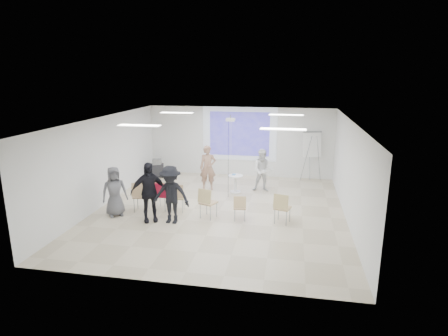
% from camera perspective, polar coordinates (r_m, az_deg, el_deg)
% --- Properties ---
extents(floor, '(8.00, 9.00, 0.10)m').
position_cam_1_polar(floor, '(12.41, -0.67, -6.73)').
color(floor, beige).
rests_on(floor, ground).
extents(ceiling, '(8.00, 9.00, 0.10)m').
position_cam_1_polar(ceiling, '(11.67, -0.72, 7.64)').
color(ceiling, white).
rests_on(ceiling, wall_back).
extents(wall_back, '(8.00, 0.10, 3.00)m').
position_cam_1_polar(wall_back, '(16.34, 2.39, 4.04)').
color(wall_back, silver).
rests_on(wall_back, floor).
extents(wall_left, '(0.10, 9.00, 3.00)m').
position_cam_1_polar(wall_left, '(13.32, -18.06, 0.99)').
color(wall_left, silver).
rests_on(wall_left, floor).
extents(wall_right, '(0.10, 9.00, 3.00)m').
position_cam_1_polar(wall_right, '(11.87, 18.86, -0.64)').
color(wall_right, silver).
rests_on(wall_right, floor).
extents(projection_halo, '(3.20, 0.01, 2.30)m').
position_cam_1_polar(projection_halo, '(16.22, 2.37, 5.22)').
color(projection_halo, silver).
rests_on(projection_halo, wall_back).
extents(projection_image, '(2.60, 0.01, 1.90)m').
position_cam_1_polar(projection_image, '(16.20, 2.36, 5.21)').
color(projection_image, '#3A34B0').
rests_on(projection_image, wall_back).
extents(pedestal_table, '(0.58, 0.58, 0.69)m').
position_cam_1_polar(pedestal_table, '(14.12, 1.75, -2.25)').
color(pedestal_table, white).
rests_on(pedestal_table, floor).
extents(player_left, '(0.82, 0.66, 1.95)m').
position_cam_1_polar(player_left, '(14.35, -2.47, 0.47)').
color(player_left, '#A47A64').
rests_on(player_left, floor).
extents(player_right, '(0.90, 0.74, 1.80)m').
position_cam_1_polar(player_right, '(14.25, 5.97, -0.02)').
color(player_right, white).
rests_on(player_right, floor).
extents(controller_left, '(0.07, 0.12, 0.04)m').
position_cam_1_polar(controller_left, '(14.48, -1.57, 1.86)').
color(controller_left, silver).
rests_on(controller_left, player_left).
extents(controller_right, '(0.04, 0.12, 0.04)m').
position_cam_1_polar(controller_right, '(14.43, 5.37, 1.46)').
color(controller_right, white).
rests_on(controller_right, player_right).
extents(chair_far_left, '(0.52, 0.55, 1.00)m').
position_cam_1_polar(chair_far_left, '(12.42, -12.64, -3.92)').
color(chair_far_left, tan).
rests_on(chair_far_left, floor).
extents(chair_left_mid, '(0.53, 0.56, 0.99)m').
position_cam_1_polar(chair_left_mid, '(12.43, -9.60, -3.78)').
color(chair_left_mid, tan).
rests_on(chair_left_mid, floor).
extents(chair_left_inner, '(0.52, 0.55, 0.96)m').
position_cam_1_polar(chair_left_inner, '(12.17, -7.18, -4.18)').
color(chair_left_inner, tan).
rests_on(chair_left_inner, floor).
extents(chair_center, '(0.60, 0.62, 0.98)m').
position_cam_1_polar(chair_center, '(11.58, -2.63, -5.00)').
color(chair_center, tan).
rests_on(chair_center, floor).
extents(chair_right_inner, '(0.43, 0.45, 0.81)m').
position_cam_1_polar(chair_right_inner, '(11.44, 2.43, -5.77)').
color(chair_right_inner, tan).
rests_on(chair_right_inner, floor).
extents(chair_right_far, '(0.56, 0.58, 0.95)m').
position_cam_1_polar(chair_right_far, '(11.30, 8.81, -5.74)').
color(chair_right_far, tan).
rests_on(chair_right_far, floor).
extents(red_jacket, '(0.49, 0.17, 0.46)m').
position_cam_1_polar(red_jacket, '(12.27, -9.79, -3.39)').
color(red_jacket, '#A6142E').
rests_on(red_jacket, chair_left_mid).
extents(laptop, '(0.39, 0.31, 0.03)m').
position_cam_1_polar(laptop, '(12.28, -7.08, -4.26)').
color(laptop, black).
rests_on(laptop, chair_left_inner).
extents(audience_left, '(1.43, 1.22, 2.11)m').
position_cam_1_polar(audience_left, '(11.45, -11.44, -2.99)').
color(audience_left, black).
rests_on(audience_left, floor).
extents(audience_mid, '(1.32, 0.76, 2.00)m').
position_cam_1_polar(audience_mid, '(11.23, -8.13, -3.49)').
color(audience_mid, black).
rests_on(audience_mid, floor).
extents(audience_outer, '(1.04, 0.97, 1.78)m').
position_cam_1_polar(audience_outer, '(12.21, -16.38, -3.03)').
color(audience_outer, slate).
rests_on(audience_outer, floor).
extents(flipchart_easel, '(0.88, 0.69, 2.10)m').
position_cam_1_polar(flipchart_easel, '(15.83, 13.26, 3.50)').
color(flipchart_easel, gray).
rests_on(flipchart_easel, floor).
extents(av_cart, '(0.63, 0.55, 0.80)m').
position_cam_1_polar(av_cart, '(16.49, -10.13, -0.11)').
color(av_cart, black).
rests_on(av_cart, floor).
extents(ceiling_projector, '(0.30, 0.25, 3.00)m').
position_cam_1_polar(ceiling_projector, '(13.15, 0.98, 6.80)').
color(ceiling_projector, white).
rests_on(ceiling_projector, ceiling).
extents(fluor_panel_nw, '(1.20, 0.30, 0.02)m').
position_cam_1_polar(fluor_panel_nw, '(14.10, -7.20, 8.35)').
color(fluor_panel_nw, white).
rests_on(fluor_panel_nw, ceiling).
extents(fluor_panel_ne, '(1.20, 0.30, 0.02)m').
position_cam_1_polar(fluor_panel_ne, '(13.45, 9.44, 7.99)').
color(fluor_panel_ne, white).
rests_on(fluor_panel_ne, ceiling).
extents(fluor_panel_sw, '(1.20, 0.30, 0.02)m').
position_cam_1_polar(fluor_panel_sw, '(10.84, -12.78, 6.35)').
color(fluor_panel_sw, white).
rests_on(fluor_panel_sw, ceiling).
extents(fluor_panel_se, '(1.20, 0.30, 0.02)m').
position_cam_1_polar(fluor_panel_se, '(9.98, 8.98, 5.87)').
color(fluor_panel_se, white).
rests_on(fluor_panel_se, ceiling).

